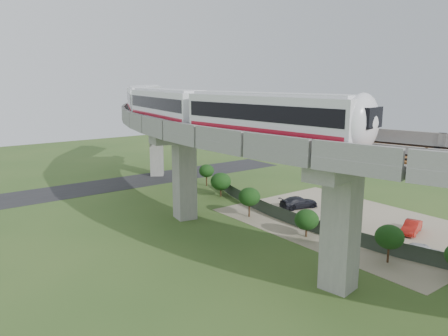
{
  "coord_description": "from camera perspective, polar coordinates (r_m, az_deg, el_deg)",
  "views": [
    {
      "loc": [
        -23.55,
        -28.93,
        14.95
      ],
      "look_at": [
        -1.32,
        0.38,
        7.5
      ],
      "focal_mm": 35.0,
      "sensor_mm": 36.0,
      "label": 1
    }
  ],
  "objects": [
    {
      "name": "viaduct",
      "position": [
        40.27,
        6.2,
        2.96
      ],
      "size": [
        19.58,
        73.98,
        11.4
      ],
      "color": "#99968E",
      "rests_on": "ground"
    },
    {
      "name": "metro_train",
      "position": [
        52.01,
        -7.11,
        8.45
      ],
      "size": [
        20.53,
        59.02,
        3.64
      ],
      "color": "silver",
      "rests_on": "ground"
    },
    {
      "name": "tree_2",
      "position": [
        48.18,
        3.33,
        -3.78
      ],
      "size": [
        2.42,
        2.42,
        3.34
      ],
      "color": "#382314",
      "rests_on": "ground"
    },
    {
      "name": "car_white",
      "position": [
        41.65,
        24.48,
        -9.76
      ],
      "size": [
        2.77,
        3.64,
        1.16
      ],
      "primitive_type": "imported",
      "rotation": [
        0.0,
        0.0,
        0.48
      ],
      "color": "silver",
      "rests_on": "dirt_lot"
    },
    {
      "name": "dirt_lot",
      "position": [
        48.55,
        16.45,
        -6.94
      ],
      "size": [
        18.0,
        26.0,
        0.04
      ],
      "primitive_type": "cube",
      "color": "gray",
      "rests_on": "ground"
    },
    {
      "name": "car_dark",
      "position": [
        52.54,
        9.73,
        -4.43
      ],
      "size": [
        5.01,
        2.97,
        1.36
      ],
      "primitive_type": "imported",
      "rotation": [
        0.0,
        0.0,
        1.33
      ],
      "color": "black",
      "rests_on": "dirt_lot"
    },
    {
      "name": "fence",
      "position": [
        46.34,
        11.34,
        -6.63
      ],
      "size": [
        3.87,
        38.73,
        1.5
      ],
      "color": "#2D382D",
      "rests_on": "ground"
    },
    {
      "name": "car_red",
      "position": [
        47.32,
        23.3,
        -7.1
      ],
      "size": [
        3.99,
        2.4,
        1.24
      ],
      "primitive_type": "imported",
      "rotation": [
        0.0,
        0.0,
        -1.26
      ],
      "color": "#A7170F",
      "rests_on": "dirt_lot"
    },
    {
      "name": "tree_0",
      "position": [
        62.28,
        -2.3,
        -0.37
      ],
      "size": [
        2.16,
        2.16,
        3.14
      ],
      "color": "#382314",
      "rests_on": "ground"
    },
    {
      "name": "tree_1",
      "position": [
        56.58,
        -0.43,
        -1.77
      ],
      "size": [
        2.67,
        2.67,
        3.15
      ],
      "color": "#382314",
      "rests_on": "ground"
    },
    {
      "name": "tree_4",
      "position": [
        38.76,
        20.8,
        -8.43
      ],
      "size": [
        2.35,
        2.35,
        3.27
      ],
      "color": "#382314",
      "rests_on": "ground"
    },
    {
      "name": "ground",
      "position": [
        40.18,
        1.86,
        -10.4
      ],
      "size": [
        160.0,
        160.0,
        0.0
      ],
      "primitive_type": "plane",
      "color": "#325221",
      "rests_on": "ground"
    },
    {
      "name": "asphalt_road",
      "position": [
        65.19,
        -14.99,
        -2.19
      ],
      "size": [
        60.0,
        8.0,
        0.03
      ],
      "primitive_type": "cube",
      "color": "#232326",
      "rests_on": "ground"
    },
    {
      "name": "tree_3",
      "position": [
        42.95,
        10.75,
        -6.64
      ],
      "size": [
        2.35,
        2.35,
        2.76
      ],
      "color": "#382314",
      "rests_on": "ground"
    }
  ]
}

